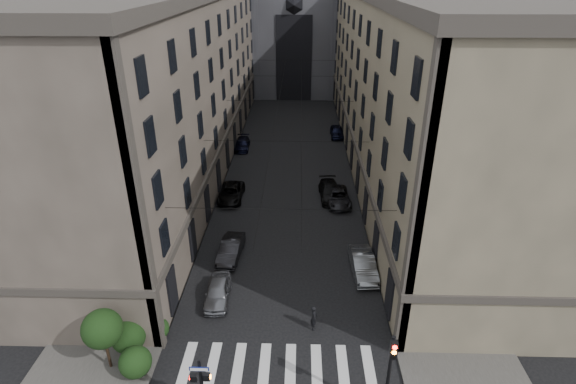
# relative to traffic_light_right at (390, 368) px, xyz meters

# --- Properties ---
(sidewalk_left) EXTENTS (7.00, 80.00, 0.15)m
(sidewalk_left) POSITION_rel_traffic_light_right_xyz_m (-16.10, 34.08, -3.21)
(sidewalk_left) COLOR #383533
(sidewalk_left) RESTS_ON ground
(sidewalk_right) EXTENTS (7.00, 80.00, 0.15)m
(sidewalk_right) POSITION_rel_traffic_light_right_xyz_m (4.90, 34.08, -3.21)
(sidewalk_right) COLOR #383533
(sidewalk_right) RESTS_ON ground
(zebra_crossing) EXTENTS (11.00, 3.20, 0.01)m
(zebra_crossing) POSITION_rel_traffic_light_right_xyz_m (-5.60, 3.08, -3.28)
(zebra_crossing) COLOR beige
(zebra_crossing) RESTS_ON ground
(building_left) EXTENTS (13.60, 60.60, 18.85)m
(building_left) POSITION_rel_traffic_light_right_xyz_m (-19.04, 34.08, 6.06)
(building_left) COLOR #463E35
(building_left) RESTS_ON ground
(building_right) EXTENTS (13.60, 60.60, 18.85)m
(building_right) POSITION_rel_traffic_light_right_xyz_m (7.84, 34.08, 6.06)
(building_right) COLOR brown
(building_right) RESTS_ON ground
(traffic_light_right) EXTENTS (0.34, 0.50, 5.20)m
(traffic_light_right) POSITION_rel_traffic_light_right_xyz_m (0.00, 0.00, 0.00)
(traffic_light_right) COLOR black
(traffic_light_right) RESTS_ON ground
(shrub_cluster) EXTENTS (3.90, 4.40, 3.90)m
(shrub_cluster) POSITION_rel_traffic_light_right_xyz_m (-14.32, 3.09, -1.49)
(shrub_cluster) COLOR black
(shrub_cluster) RESTS_ON sidewalk_left
(tram_wires) EXTENTS (14.00, 60.00, 0.43)m
(tram_wires) POSITION_rel_traffic_light_right_xyz_m (-5.60, 33.71, 3.96)
(tram_wires) COLOR black
(tram_wires) RESTS_ON ground
(car_left_near) EXTENTS (1.76, 4.10, 1.38)m
(car_left_near) POSITION_rel_traffic_light_right_xyz_m (-9.96, 8.65, -2.60)
(car_left_near) COLOR slate
(car_left_near) RESTS_ON ground
(car_left_midnear) EXTENTS (1.86, 4.50, 1.45)m
(car_left_midnear) POSITION_rel_traffic_light_right_xyz_m (-9.80, 13.84, -2.56)
(car_left_midnear) COLOR black
(car_left_midnear) RESTS_ON ground
(car_left_midfar) EXTENTS (2.31, 4.94, 1.37)m
(car_left_midfar) POSITION_rel_traffic_light_right_xyz_m (-11.19, 23.83, -2.60)
(car_left_midfar) COLOR black
(car_left_midfar) RESTS_ON ground
(car_left_far) EXTENTS (1.90, 4.49, 1.29)m
(car_left_far) POSITION_rel_traffic_light_right_xyz_m (-11.79, 37.87, -2.64)
(car_left_far) COLOR black
(car_left_far) RESTS_ON ground
(car_right_near) EXTENTS (1.92, 4.75, 1.53)m
(car_right_near) POSITION_rel_traffic_light_right_xyz_m (0.36, 12.00, -2.52)
(car_right_near) COLOR slate
(car_right_near) RESTS_ON ground
(car_right_midnear) EXTENTS (2.51, 4.94, 1.34)m
(car_right_midnear) POSITION_rel_traffic_light_right_xyz_m (-0.69, 23.28, -2.62)
(car_right_midnear) COLOR black
(car_right_midnear) RESTS_ON ground
(car_right_midfar) EXTENTS (2.32, 5.07, 1.44)m
(car_right_midfar) POSITION_rel_traffic_light_right_xyz_m (-1.40, 24.35, -2.57)
(car_right_midfar) COLOR black
(car_right_midfar) RESTS_ON ground
(car_right_far) EXTENTS (1.83, 4.37, 1.48)m
(car_right_far) POSITION_rel_traffic_light_right_xyz_m (0.60, 42.72, -2.55)
(car_right_far) COLOR black
(car_right_far) RESTS_ON ground
(pedestrian) EXTENTS (0.44, 0.65, 1.74)m
(pedestrian) POSITION_rel_traffic_light_right_xyz_m (-3.45, 6.08, -2.42)
(pedestrian) COLOR black
(pedestrian) RESTS_ON ground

